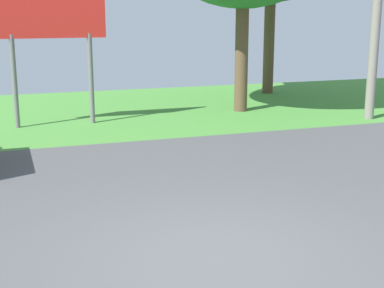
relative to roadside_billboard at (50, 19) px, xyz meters
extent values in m
cube|color=#4C4C4F|center=(0.97, -6.33, -2.60)|extent=(40.00, 8.00, 0.10)
cube|color=#4A8D39|center=(0.97, 1.67, -2.60)|extent=(40.00, 8.00, 0.10)
cylinder|color=slate|center=(-0.90, 0.00, -1.45)|extent=(0.12, 0.12, 2.20)
cylinder|color=slate|center=(0.90, 0.00, -1.45)|extent=(0.12, 0.12, 2.20)
cube|color=red|center=(0.00, 0.00, 0.25)|extent=(2.60, 0.10, 1.40)
cylinder|color=brown|center=(5.09, 0.38, -0.78)|extent=(0.36, 0.36, 3.54)
cylinder|color=brown|center=(7.40, 3.32, -0.74)|extent=(0.36, 0.36, 3.62)
camera|label=1|loc=(-1.20, -13.78, 0.18)|focal=52.23mm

